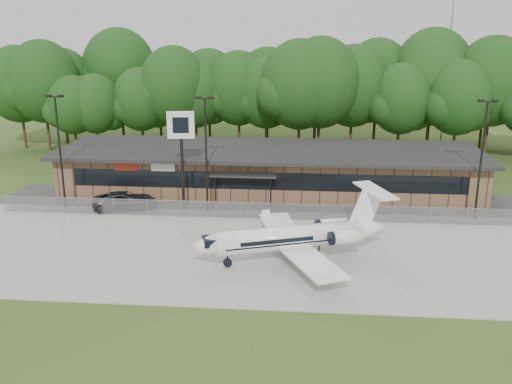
# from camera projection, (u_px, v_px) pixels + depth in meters

# --- Properties ---
(ground) EXTENTS (160.00, 160.00, 0.00)m
(ground) POSITION_uv_depth(u_px,v_px,m) (244.00, 302.00, 34.32)
(ground) COLOR #324D1B
(ground) RESTS_ON ground
(apron) EXTENTS (64.00, 18.00, 0.08)m
(apron) POSITION_uv_depth(u_px,v_px,m) (255.00, 250.00, 41.94)
(apron) COLOR #9E9B93
(apron) RESTS_ON ground
(parking_lot) EXTENTS (50.00, 9.00, 0.06)m
(parking_lot) POSITION_uv_depth(u_px,v_px,m) (266.00, 203.00, 52.93)
(parking_lot) COLOR #383835
(parking_lot) RESTS_ON ground
(terminal) EXTENTS (41.00, 11.65, 4.30)m
(terminal) POSITION_uv_depth(u_px,v_px,m) (269.00, 169.00, 56.55)
(terminal) COLOR brown
(terminal) RESTS_ON ground
(fence) EXTENTS (46.00, 0.04, 1.52)m
(fence) POSITION_uv_depth(u_px,v_px,m) (263.00, 211.00, 48.42)
(fence) COLOR gray
(fence) RESTS_ON ground
(treeline) EXTENTS (72.00, 12.00, 15.00)m
(treeline) POSITION_uv_depth(u_px,v_px,m) (279.00, 93.00, 72.27)
(treeline) COLOR #173B13
(treeline) RESTS_ON ground
(radio_mast) EXTENTS (0.20, 0.20, 25.00)m
(radio_mast) POSITION_uv_depth(u_px,v_px,m) (449.00, 51.00, 74.74)
(radio_mast) COLOR gray
(radio_mast) RESTS_ON ground
(light_pole_left) EXTENTS (1.55, 0.30, 10.23)m
(light_pole_left) POSITION_uv_depth(u_px,v_px,m) (59.00, 143.00, 49.86)
(light_pole_left) COLOR black
(light_pole_left) RESTS_ON ground
(light_pole_mid) EXTENTS (1.55, 0.30, 10.23)m
(light_pole_mid) POSITION_uv_depth(u_px,v_px,m) (206.00, 146.00, 48.78)
(light_pole_mid) COLOR black
(light_pole_mid) RESTS_ON ground
(light_pole_right) EXTENTS (1.55, 0.30, 10.23)m
(light_pole_right) POSITION_uv_depth(u_px,v_px,m) (482.00, 151.00, 46.86)
(light_pole_right) COLOR black
(light_pole_right) RESTS_ON ground
(business_jet) EXTENTS (14.50, 12.98, 4.95)m
(business_jet) POSITION_uv_depth(u_px,v_px,m) (295.00, 238.00, 39.64)
(business_jet) COLOR white
(business_jet) RESTS_ON ground
(suv) EXTENTS (6.16, 3.95, 1.58)m
(suv) POSITION_uv_depth(u_px,v_px,m) (125.00, 201.00, 51.09)
(suv) COLOR #343437
(suv) RESTS_ON ground
(pole_sign) EXTENTS (2.34, 0.54, 8.89)m
(pole_sign) POSITION_uv_depth(u_px,v_px,m) (181.00, 136.00, 49.01)
(pole_sign) COLOR black
(pole_sign) RESTS_ON ground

